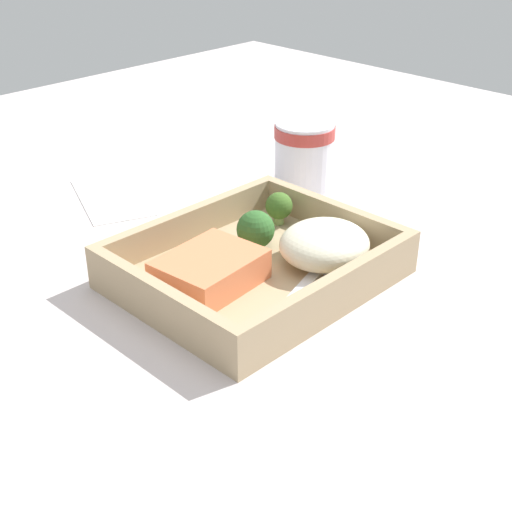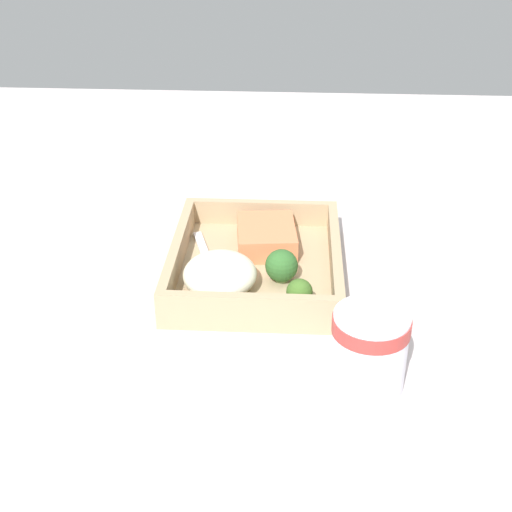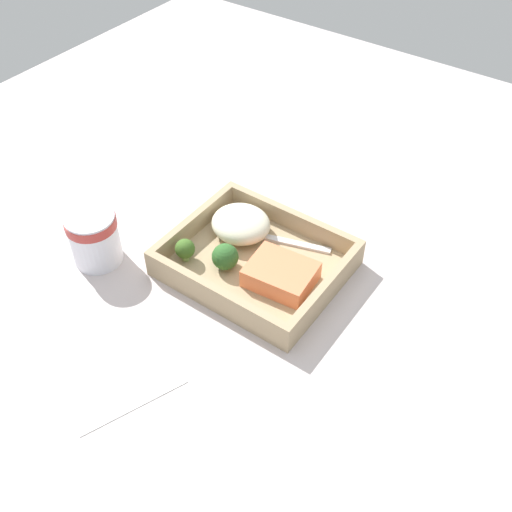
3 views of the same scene
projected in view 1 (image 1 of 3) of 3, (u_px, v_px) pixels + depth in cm
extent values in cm
cube|color=beige|center=(256.00, 288.00, 72.73)|extent=(160.00, 160.00, 2.00)
cube|color=tan|center=(256.00, 274.00, 71.97)|extent=(25.61, 21.25, 1.20)
cube|color=tan|center=(334.00, 291.00, 64.67)|extent=(25.61, 1.20, 3.41)
cube|color=tan|center=(190.00, 223.00, 77.05)|extent=(25.61, 1.20, 3.41)
cube|color=tan|center=(159.00, 301.00, 63.25)|extent=(1.20, 18.85, 3.41)
cube|color=tan|center=(334.00, 217.00, 78.47)|extent=(1.20, 18.85, 3.41)
cube|color=#EB7B4F|center=(210.00, 270.00, 68.35)|extent=(10.35, 8.54, 3.08)
ellipsoid|color=beige|center=(324.00, 244.00, 71.79)|extent=(9.56, 8.87, 4.29)
cylinder|color=#85A568|center=(256.00, 243.00, 75.54)|extent=(1.54, 1.54, 1.02)
sphere|color=#2E5F28|center=(256.00, 229.00, 74.76)|extent=(4.05, 4.05, 4.05)
cylinder|color=#88AA61|center=(279.00, 218.00, 80.54)|extent=(1.17, 1.17, 1.36)
sphere|color=#3E6324|center=(279.00, 206.00, 79.81)|extent=(3.08, 3.08, 3.08)
cube|color=silver|center=(291.00, 301.00, 66.00)|extent=(12.17, 4.74, 0.44)
cube|color=silver|center=(324.00, 264.00, 72.15)|extent=(3.90, 3.11, 0.44)
cylinder|color=silver|center=(304.00, 155.00, 91.11)|extent=(7.47, 7.47, 8.69)
cylinder|color=#B23833|center=(305.00, 132.00, 89.59)|extent=(7.70, 7.70, 1.56)
cube|color=white|center=(112.00, 197.00, 90.03)|extent=(12.66, 16.54, 0.24)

